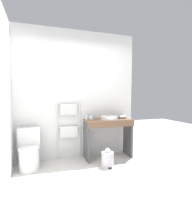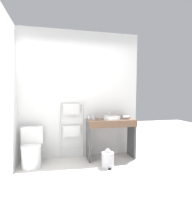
{
  "view_description": "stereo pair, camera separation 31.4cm",
  "coord_description": "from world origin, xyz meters",
  "px_view_note": "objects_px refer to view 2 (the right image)",
  "views": [
    {
      "loc": [
        -0.77,
        -2.14,
        1.33
      ],
      "look_at": [
        0.23,
        0.82,
        1.03
      ],
      "focal_mm": 28.0,
      "sensor_mm": 36.0,
      "label": 1
    },
    {
      "loc": [
        -0.46,
        -2.23,
        1.33
      ],
      "look_at": [
        0.23,
        0.82,
        1.03
      ],
      "focal_mm": 28.0,
      "sensor_mm": 36.0,
      "label": 2
    }
  ],
  "objects_px": {
    "cup_near_wall": "(89,117)",
    "trash_bin": "(108,159)",
    "toilet": "(32,150)",
    "cup_near_edge": "(94,117)",
    "hair_dryer": "(126,117)",
    "towel_radiator": "(72,123)",
    "sink_basin": "(112,118)"
  },
  "relations": [
    {
      "from": "cup_near_wall",
      "to": "trash_bin",
      "type": "relative_size",
      "value": 0.23
    },
    {
      "from": "toilet",
      "to": "cup_near_edge",
      "type": "distance_m",
      "value": 1.36
    },
    {
      "from": "cup_near_wall",
      "to": "hair_dryer",
      "type": "bearing_deg",
      "value": -10.55
    },
    {
      "from": "toilet",
      "to": "hair_dryer",
      "type": "bearing_deg",
      "value": 1.49
    },
    {
      "from": "trash_bin",
      "to": "cup_near_edge",
      "type": "bearing_deg",
      "value": 107.79
    },
    {
      "from": "towel_radiator",
      "to": "cup_near_wall",
      "type": "height_order",
      "value": "towel_radiator"
    },
    {
      "from": "toilet",
      "to": "cup_near_edge",
      "type": "xyz_separation_m",
      "value": [
        1.23,
        0.13,
        0.57
      ]
    },
    {
      "from": "hair_dryer",
      "to": "trash_bin",
      "type": "relative_size",
      "value": 0.53
    },
    {
      "from": "cup_near_edge",
      "to": "trash_bin",
      "type": "bearing_deg",
      "value": -72.21
    },
    {
      "from": "sink_basin",
      "to": "cup_near_edge",
      "type": "relative_size",
      "value": 4.05
    },
    {
      "from": "hair_dryer",
      "to": "toilet",
      "type": "bearing_deg",
      "value": -178.51
    },
    {
      "from": "trash_bin",
      "to": "sink_basin",
      "type": "bearing_deg",
      "value": 62.98
    },
    {
      "from": "cup_near_wall",
      "to": "trash_bin",
      "type": "bearing_deg",
      "value": -66.39
    },
    {
      "from": "toilet",
      "to": "towel_radiator",
      "type": "xyz_separation_m",
      "value": [
        0.78,
        0.27,
        0.45
      ]
    },
    {
      "from": "toilet",
      "to": "trash_bin",
      "type": "distance_m",
      "value": 1.44
    },
    {
      "from": "sink_basin",
      "to": "trash_bin",
      "type": "height_order",
      "value": "sink_basin"
    },
    {
      "from": "toilet",
      "to": "hair_dryer",
      "type": "relative_size",
      "value": 3.97
    },
    {
      "from": "cup_near_edge",
      "to": "toilet",
      "type": "bearing_deg",
      "value": -173.81
    },
    {
      "from": "toilet",
      "to": "towel_radiator",
      "type": "height_order",
      "value": "towel_radiator"
    },
    {
      "from": "sink_basin",
      "to": "cup_near_wall",
      "type": "height_order",
      "value": "cup_near_wall"
    },
    {
      "from": "toilet",
      "to": "trash_bin",
      "type": "xyz_separation_m",
      "value": [
        1.39,
        -0.37,
        -0.16
      ]
    },
    {
      "from": "cup_near_wall",
      "to": "hair_dryer",
      "type": "distance_m",
      "value": 0.78
    },
    {
      "from": "cup_near_wall",
      "to": "cup_near_edge",
      "type": "bearing_deg",
      "value": -35.1
    },
    {
      "from": "cup_near_edge",
      "to": "cup_near_wall",
      "type": "bearing_deg",
      "value": 144.9
    },
    {
      "from": "cup_near_wall",
      "to": "sink_basin",
      "type": "bearing_deg",
      "value": -18.75
    },
    {
      "from": "toilet",
      "to": "towel_radiator",
      "type": "relative_size",
      "value": 0.62
    },
    {
      "from": "sink_basin",
      "to": "cup_near_edge",
      "type": "bearing_deg",
      "value": 165.62
    },
    {
      "from": "toilet",
      "to": "sink_basin",
      "type": "height_order",
      "value": "sink_basin"
    },
    {
      "from": "towel_radiator",
      "to": "cup_near_wall",
      "type": "bearing_deg",
      "value": -12.59
    },
    {
      "from": "cup_near_edge",
      "to": "trash_bin",
      "type": "relative_size",
      "value": 0.24
    },
    {
      "from": "hair_dryer",
      "to": "trash_bin",
      "type": "bearing_deg",
      "value": -141.47
    },
    {
      "from": "toilet",
      "to": "cup_near_edge",
      "type": "bearing_deg",
      "value": 6.19
    }
  ]
}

